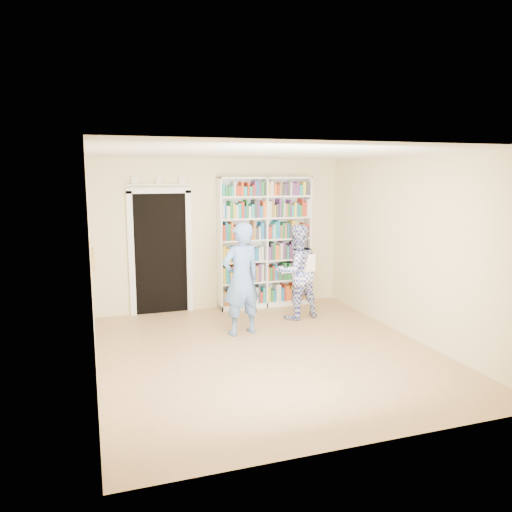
{
  "coord_description": "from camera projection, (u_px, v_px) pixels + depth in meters",
  "views": [
    {
      "loc": [
        -2.24,
        -6.16,
        2.44
      ],
      "look_at": [
        0.12,
        0.9,
        1.2
      ],
      "focal_mm": 35.0,
      "sensor_mm": 36.0,
      "label": 1
    }
  ],
  "objects": [
    {
      "name": "ceiling",
      "position": [
        269.0,
        153.0,
        6.42
      ],
      "size": [
        5.0,
        5.0,
        0.0
      ],
      "primitive_type": "plane",
      "rotation": [
        3.14,
        0.0,
        0.0
      ],
      "color": "white",
      "rests_on": "wall_back"
    },
    {
      "name": "wall_back",
      "position": [
        222.0,
        234.0,
        8.98
      ],
      "size": [
        4.5,
        0.0,
        4.5
      ],
      "primitive_type": "plane",
      "rotation": [
        1.57,
        0.0,
        0.0
      ],
      "color": "beige",
      "rests_on": "floor"
    },
    {
      "name": "floor",
      "position": [
        268.0,
        353.0,
        6.87
      ],
      "size": [
        5.0,
        5.0,
        0.0
      ],
      "primitive_type": "plane",
      "color": "#AC7E53",
      "rests_on": "ground"
    },
    {
      "name": "wall_left",
      "position": [
        91.0,
        266.0,
        5.94
      ],
      "size": [
        0.0,
        5.0,
        5.0
      ],
      "primitive_type": "plane",
      "rotation": [
        1.57,
        0.0,
        1.57
      ],
      "color": "beige",
      "rests_on": "floor"
    },
    {
      "name": "bookshelf",
      "position": [
        265.0,
        242.0,
        9.1
      ],
      "size": [
        1.73,
        0.32,
        2.37
      ],
      "rotation": [
        0.0,
        0.0,
        0.02
      ],
      "color": "white",
      "rests_on": "floor"
    },
    {
      "name": "paper_sheet",
      "position": [
        310.0,
        263.0,
        8.21
      ],
      "size": [
        0.2,
        0.04,
        0.29
      ],
      "primitive_type": "cube",
      "rotation": [
        0.0,
        0.0,
        0.14
      ],
      "color": "white",
      "rests_on": "man_plaid"
    },
    {
      "name": "man_blue",
      "position": [
        241.0,
        279.0,
        7.53
      ],
      "size": [
        0.7,
        0.54,
        1.72
      ],
      "primitive_type": "imported",
      "rotation": [
        0.0,
        0.0,
        3.36
      ],
      "color": "#5780C2",
      "rests_on": "floor"
    },
    {
      "name": "wall_right",
      "position": [
        412.0,
        248.0,
        7.35
      ],
      "size": [
        0.0,
        5.0,
        5.0
      ],
      "primitive_type": "plane",
      "rotation": [
        1.57,
        0.0,
        -1.57
      ],
      "color": "beige",
      "rests_on": "floor"
    },
    {
      "name": "man_plaid",
      "position": [
        297.0,
        272.0,
        8.39
      ],
      "size": [
        0.87,
        0.73,
        1.6
      ],
      "primitive_type": "imported",
      "rotation": [
        0.0,
        0.0,
        3.31
      ],
      "color": "#333D9C",
      "rests_on": "floor"
    },
    {
      "name": "wall_art",
      "position": [
        93.0,
        259.0,
        6.13
      ],
      "size": [
        0.03,
        0.25,
        0.25
      ],
      "primitive_type": "cube",
      "color": "brown",
      "rests_on": "wall_left"
    },
    {
      "name": "doorway",
      "position": [
        160.0,
        247.0,
        8.65
      ],
      "size": [
        1.1,
        0.08,
        2.43
      ],
      "color": "black",
      "rests_on": "floor"
    }
  ]
}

